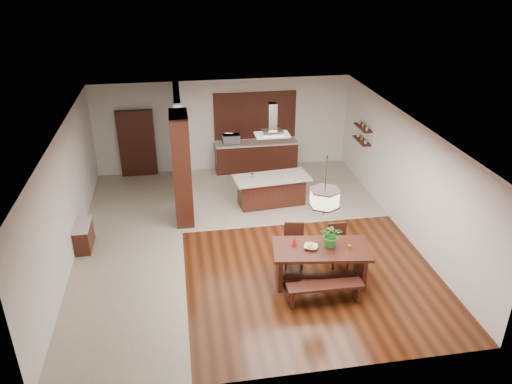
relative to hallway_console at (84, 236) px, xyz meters
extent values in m
plane|color=#341609|center=(3.81, -0.20, -0.32)|extent=(9.00, 9.00, 0.00)
cube|color=white|center=(3.81, -0.20, 2.58)|extent=(8.00, 9.00, 0.04)
cube|color=silver|center=(3.81, 4.30, 1.14)|extent=(8.00, 0.04, 2.90)
cube|color=silver|center=(3.81, -4.70, 1.14)|extent=(8.00, 0.04, 2.90)
cube|color=silver|center=(-0.19, -0.20, 1.14)|extent=(0.04, 9.00, 2.90)
cube|color=silver|center=(7.81, -0.20, 1.14)|extent=(0.04, 9.00, 2.90)
cube|color=#B2A694|center=(1.06, -0.20, -0.31)|extent=(2.50, 9.00, 0.01)
cube|color=#B2A694|center=(5.06, 2.30, -0.31)|extent=(5.50, 4.00, 0.01)
cube|color=#441F11|center=(3.81, -0.20, 2.57)|extent=(8.00, 9.00, 0.02)
cube|color=black|center=(2.41, 1.00, 1.14)|extent=(0.45, 1.00, 2.90)
cube|color=silver|center=(2.41, 3.10, 1.14)|extent=(0.18, 2.40, 2.90)
cube|color=black|center=(0.00, 0.00, 0.00)|extent=(0.37, 0.88, 0.63)
cube|color=black|center=(1.11, 4.20, 0.74)|extent=(1.10, 0.20, 2.10)
cube|color=black|center=(4.81, 4.00, 0.13)|extent=(2.60, 0.60, 0.90)
cube|color=beige|center=(4.81, 4.00, 0.61)|extent=(2.60, 0.62, 0.05)
cube|color=#A97532|center=(4.81, 4.26, 1.44)|extent=(2.60, 0.08, 1.50)
cube|color=black|center=(7.68, 2.40, 1.08)|extent=(0.26, 0.90, 0.04)
cube|color=black|center=(7.68, 2.40, 1.49)|extent=(0.26, 0.90, 0.04)
cube|color=black|center=(5.16, -2.21, 0.49)|extent=(2.12, 1.27, 0.07)
cube|color=black|center=(4.30, -2.09, 0.07)|extent=(0.20, 0.81, 0.77)
cube|color=black|center=(6.02, -2.33, 0.07)|extent=(0.20, 0.81, 0.77)
imported|color=#2D7828|center=(5.37, -2.18, 0.78)|extent=(0.59, 0.56, 0.52)
imported|color=beige|center=(4.93, -2.20, 0.56)|extent=(0.38, 0.38, 0.07)
cone|color=#A4110B|center=(4.62, -2.04, 0.62)|extent=(0.17, 0.17, 0.20)
cylinder|color=gold|center=(5.71, -2.37, 0.57)|extent=(0.10, 0.10, 0.11)
cube|color=black|center=(4.82, 1.51, 0.09)|extent=(1.84, 0.84, 0.80)
cube|color=beige|center=(4.82, 1.47, 0.51)|extent=(2.13, 1.09, 0.04)
imported|color=silver|center=(5.20, 1.39, 0.58)|extent=(0.13, 0.13, 0.09)
imported|color=silver|center=(4.01, 4.02, 0.78)|extent=(0.55, 0.40, 0.29)
camera|label=1|loc=(2.37, -10.71, 6.10)|focal=35.00mm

